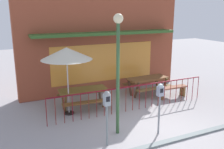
{
  "coord_description": "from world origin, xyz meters",
  "views": [
    {
      "loc": [
        -4.49,
        -5.93,
        3.68
      ],
      "look_at": [
        -0.67,
        2.19,
        1.38
      ],
      "focal_mm": 40.55,
      "sensor_mm": 36.0,
      "label": 1
    }
  ],
  "objects_px": {
    "patio_bench": "(172,90)",
    "parking_meter_near": "(160,96)",
    "picnic_table_left": "(83,93)",
    "picnic_table_right": "(147,81)",
    "parking_meter_far": "(107,104)",
    "patio_umbrella": "(67,54)",
    "street_lamp": "(118,57)"
  },
  "relations": [
    {
      "from": "patio_bench",
      "to": "street_lamp",
      "type": "distance_m",
      "value": 4.54
    },
    {
      "from": "parking_meter_near",
      "to": "street_lamp",
      "type": "relative_size",
      "value": 0.45
    },
    {
      "from": "picnic_table_left",
      "to": "patio_bench",
      "type": "xyz_separation_m",
      "value": [
        3.87,
        -0.44,
        -0.26
      ]
    },
    {
      "from": "picnic_table_right",
      "to": "street_lamp",
      "type": "xyz_separation_m",
      "value": [
        -2.84,
        -2.73,
        1.76
      ]
    },
    {
      "from": "picnic_table_left",
      "to": "patio_umbrella",
      "type": "relative_size",
      "value": 0.78
    },
    {
      "from": "picnic_table_left",
      "to": "patio_bench",
      "type": "height_order",
      "value": "picnic_table_left"
    },
    {
      "from": "parking_meter_near",
      "to": "parking_meter_far",
      "type": "height_order",
      "value": "parking_meter_near"
    },
    {
      "from": "patio_bench",
      "to": "parking_meter_near",
      "type": "bearing_deg",
      "value": -134.78
    },
    {
      "from": "patio_bench",
      "to": "picnic_table_left",
      "type": "bearing_deg",
      "value": 173.53
    },
    {
      "from": "patio_bench",
      "to": "parking_meter_near",
      "type": "xyz_separation_m",
      "value": [
        -2.48,
        -2.5,
        0.88
      ]
    },
    {
      "from": "parking_meter_near",
      "to": "parking_meter_far",
      "type": "relative_size",
      "value": 1.0
    },
    {
      "from": "parking_meter_near",
      "to": "picnic_table_left",
      "type": "bearing_deg",
      "value": 115.24
    },
    {
      "from": "picnic_table_left",
      "to": "picnic_table_right",
      "type": "relative_size",
      "value": 1.03
    },
    {
      "from": "parking_meter_near",
      "to": "parking_meter_far",
      "type": "xyz_separation_m",
      "value": [
        -1.69,
        0.05,
        -0.0
      ]
    },
    {
      "from": "patio_umbrella",
      "to": "street_lamp",
      "type": "distance_m",
      "value": 2.3
    },
    {
      "from": "picnic_table_right",
      "to": "patio_umbrella",
      "type": "bearing_deg",
      "value": -170.37
    },
    {
      "from": "patio_bench",
      "to": "parking_meter_far",
      "type": "relative_size",
      "value": 0.88
    },
    {
      "from": "patio_bench",
      "to": "patio_umbrella",
      "type": "bearing_deg",
      "value": 177.85
    },
    {
      "from": "patio_umbrella",
      "to": "patio_bench",
      "type": "bearing_deg",
      "value": -2.15
    },
    {
      "from": "picnic_table_right",
      "to": "street_lamp",
      "type": "distance_m",
      "value": 4.32
    },
    {
      "from": "picnic_table_left",
      "to": "picnic_table_right",
      "type": "distance_m",
      "value": 3.14
    },
    {
      "from": "patio_bench",
      "to": "parking_meter_near",
      "type": "relative_size",
      "value": 0.88
    },
    {
      "from": "picnic_table_left",
      "to": "parking_meter_near",
      "type": "bearing_deg",
      "value": -64.76
    },
    {
      "from": "picnic_table_right",
      "to": "parking_meter_far",
      "type": "bearing_deg",
      "value": -136.42
    },
    {
      "from": "picnic_table_left",
      "to": "picnic_table_right",
      "type": "xyz_separation_m",
      "value": [
        3.12,
        0.37,
        0.0
      ]
    },
    {
      "from": "patio_umbrella",
      "to": "parking_meter_near",
      "type": "xyz_separation_m",
      "value": [
        2.03,
        -2.67,
        -0.98
      ]
    },
    {
      "from": "picnic_table_left",
      "to": "parking_meter_far",
      "type": "distance_m",
      "value": 2.97
    },
    {
      "from": "street_lamp",
      "to": "parking_meter_far",
      "type": "bearing_deg",
      "value": -138.15
    },
    {
      "from": "patio_umbrella",
      "to": "picnic_table_right",
      "type": "bearing_deg",
      "value": 9.63
    },
    {
      "from": "picnic_table_left",
      "to": "patio_bench",
      "type": "relative_size",
      "value": 1.36
    },
    {
      "from": "picnic_table_left",
      "to": "patio_umbrella",
      "type": "xyz_separation_m",
      "value": [
        -0.65,
        -0.27,
        1.6
      ]
    },
    {
      "from": "parking_meter_far",
      "to": "picnic_table_right",
      "type": "bearing_deg",
      "value": 43.58
    }
  ]
}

